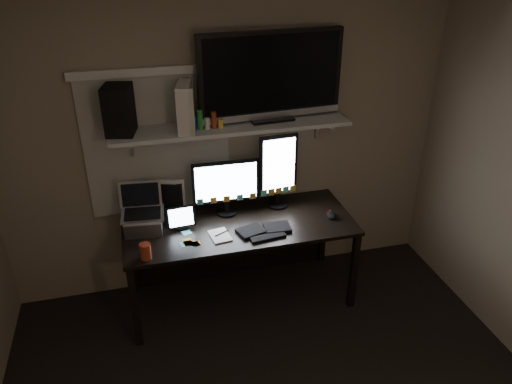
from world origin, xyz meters
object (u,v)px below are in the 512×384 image
object	(u,v)px
game_console	(185,107)
desk	(236,234)
cup	(145,251)
monitor_landscape	(226,187)
tablet	(181,218)
keyboard	(264,229)
speaker	(119,110)
tv	(271,76)
monitor_portrait	(278,171)
laptop	(142,211)
mouse	(332,215)

from	to	relation	value
game_console	desk	bearing A→B (deg)	4.64
cup	game_console	xyz separation A→B (m)	(0.39, 0.47, 0.86)
monitor_landscape	tablet	size ratio (longest dim) A/B	2.41
keyboard	tablet	world-z (taller)	tablet
monitor_landscape	speaker	world-z (taller)	speaker
tablet	game_console	world-z (taller)	game_console
desk	speaker	xyz separation A→B (m)	(-0.80, 0.10, 1.10)
tv	desk	bearing A→B (deg)	-163.78
monitor_portrait	laptop	bearing A→B (deg)	-177.83
desk	monitor_portrait	bearing A→B (deg)	12.24
tablet	speaker	distance (m)	0.92
desk	monitor_landscape	size ratio (longest dim) A/B	3.37
mouse	tv	xyz separation A→B (m)	(-0.42, 0.33, 1.06)
mouse	laptop	xyz separation A→B (m)	(-1.46, 0.17, 0.16)
game_console	laptop	bearing A→B (deg)	-152.51
mouse	game_console	world-z (taller)	game_console
game_console	tablet	bearing A→B (deg)	-113.94
laptop	keyboard	bearing A→B (deg)	-8.55
desk	cup	world-z (taller)	cup
cup	tv	world-z (taller)	tv
mouse	tv	world-z (taller)	tv
speaker	monitor_landscape	bearing A→B (deg)	9.17
monitor_landscape	tv	xyz separation A→B (m)	(0.38, 0.06, 0.85)
game_console	mouse	bearing A→B (deg)	-0.62
cup	mouse	bearing A→B (deg)	7.70
tv	game_console	size ratio (longest dim) A/B	3.23
desk	tablet	size ratio (longest dim) A/B	8.11
keyboard	desk	bearing A→B (deg)	113.52
tv	laptop	bearing A→B (deg)	-175.35
monitor_landscape	cup	size ratio (longest dim) A/B	4.60
laptop	speaker	xyz separation A→B (m)	(-0.07, 0.14, 0.75)
monitor_portrait	keyboard	bearing A→B (deg)	-125.23
game_console	keyboard	bearing A→B (deg)	-19.76
tv	keyboard	bearing A→B (deg)	-115.48
monitor_portrait	speaker	bearing A→B (deg)	174.81
desk	mouse	distance (m)	0.79
desk	monitor_portrait	xyz separation A→B (m)	(0.37, 0.08, 0.49)
desk	monitor_landscape	world-z (taller)	monitor_landscape
keyboard	tv	distance (m)	1.15
monitor_portrait	mouse	bearing A→B (deg)	-43.60
game_console	speaker	xyz separation A→B (m)	(-0.46, 0.05, 0.00)
keyboard	game_console	bearing A→B (deg)	140.18
cup	monitor_landscape	bearing A→B (deg)	35.15
monitor_landscape	keyboard	bearing A→B (deg)	-55.29
tablet	game_console	xyz separation A→B (m)	(0.10, 0.14, 0.83)
keyboard	game_console	world-z (taller)	game_console
monitor_landscape	tv	distance (m)	0.93
desk	keyboard	distance (m)	0.37
tv	tablet	bearing A→B (deg)	-169.43
monitor_landscape	game_console	xyz separation A→B (m)	(-0.28, -0.01, 0.69)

